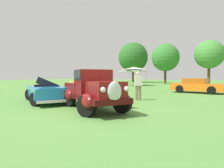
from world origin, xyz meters
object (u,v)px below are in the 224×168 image
at_px(show_car_yellow, 85,83).
at_px(show_car_orange, 197,86).
at_px(canopy_tent_left_field, 134,69).
at_px(neighbor_convertible, 48,92).
at_px(feature_pickup_truck, 92,89).
at_px(spectator_near_truck, 138,85).

relative_size(show_car_yellow, show_car_orange, 1.10).
relative_size(show_car_yellow, canopy_tent_left_field, 1.49).
relative_size(neighbor_convertible, show_car_yellow, 0.97).
relative_size(neighbor_convertible, canopy_tent_left_field, 1.46).
height_order(show_car_yellow, canopy_tent_left_field, canopy_tent_left_field).
bearing_deg(canopy_tent_left_field, show_car_yellow, -102.16).
xyz_separation_m(feature_pickup_truck, show_car_yellow, (-9.50, 9.84, -0.27)).
distance_m(neighbor_convertible, show_car_yellow, 11.31).
distance_m(show_car_yellow, spectator_near_truck, 11.50).
bearing_deg(show_car_yellow, neighbor_convertible, -57.60).
bearing_deg(canopy_tent_left_field, spectator_near_truck, -61.28).
distance_m(show_car_yellow, show_car_orange, 11.76).
distance_m(feature_pickup_truck, show_car_yellow, 13.68).
bearing_deg(show_car_yellow, show_car_orange, 5.01).
relative_size(feature_pickup_truck, neighbor_convertible, 1.00).
distance_m(feature_pickup_truck, show_car_orange, 11.09).
xyz_separation_m(neighbor_convertible, show_car_yellow, (-6.06, 9.55, 0.02)).
height_order(neighbor_convertible, show_car_yellow, neighbor_convertible).
distance_m(feature_pickup_truck, spectator_near_truck, 3.81).
bearing_deg(spectator_near_truck, neighbor_convertible, -136.70).
xyz_separation_m(show_car_yellow, spectator_near_truck, (9.78, -6.04, 0.31)).
height_order(show_car_yellow, spectator_near_truck, spectator_near_truck).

